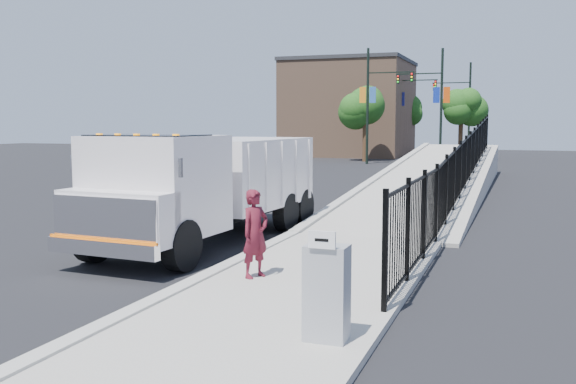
% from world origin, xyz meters
% --- Properties ---
extents(ground, '(120.00, 120.00, 0.00)m').
position_xyz_m(ground, '(0.00, 0.00, 0.00)').
color(ground, black).
rests_on(ground, ground).
extents(sidewalk, '(3.55, 12.00, 0.12)m').
position_xyz_m(sidewalk, '(1.93, -2.00, 0.06)').
color(sidewalk, '#9E998E').
rests_on(sidewalk, ground).
extents(curb, '(0.30, 12.00, 0.16)m').
position_xyz_m(curb, '(0.00, -2.00, 0.08)').
color(curb, '#ADAAA3').
rests_on(curb, ground).
extents(ramp, '(3.95, 24.06, 3.19)m').
position_xyz_m(ramp, '(2.12, 16.00, 0.00)').
color(ramp, '#9E998E').
rests_on(ramp, ground).
extents(iron_fence, '(0.10, 28.00, 1.80)m').
position_xyz_m(iron_fence, '(3.55, 12.00, 0.90)').
color(iron_fence, black).
rests_on(iron_fence, ground).
extents(truck, '(3.02, 8.04, 2.71)m').
position_xyz_m(truck, '(-1.75, 2.47, 1.52)').
color(truck, black).
rests_on(truck, ground).
extents(worker, '(0.60, 0.69, 1.61)m').
position_xyz_m(worker, '(0.91, -0.70, 0.93)').
color(worker, '#591421').
rests_on(worker, sidewalk).
extents(utility_cabinet, '(0.55, 0.40, 1.25)m').
position_xyz_m(utility_cabinet, '(3.10, -3.50, 0.75)').
color(utility_cabinet, gray).
rests_on(utility_cabinet, sidewalk).
extents(arrow_sign, '(0.35, 0.04, 0.22)m').
position_xyz_m(arrow_sign, '(3.10, -3.72, 1.48)').
color(arrow_sign, white).
rests_on(arrow_sign, utility_cabinet).
extents(debris, '(0.29, 0.29, 0.07)m').
position_xyz_m(debris, '(2.20, -1.42, 0.16)').
color(debris, silver).
rests_on(debris, sidewalk).
extents(light_pole_0, '(3.77, 0.22, 8.00)m').
position_xyz_m(light_pole_0, '(-4.51, 32.86, 4.36)').
color(light_pole_0, black).
rests_on(light_pole_0, ground).
extents(light_pole_1, '(3.78, 0.22, 8.00)m').
position_xyz_m(light_pole_1, '(-0.30, 34.68, 4.36)').
color(light_pole_1, black).
rests_on(light_pole_1, ground).
extents(light_pole_2, '(3.77, 0.22, 8.00)m').
position_xyz_m(light_pole_2, '(-4.06, 41.77, 4.36)').
color(light_pole_2, black).
rests_on(light_pole_2, ground).
extents(light_pole_3, '(3.77, 0.22, 8.00)m').
position_xyz_m(light_pole_3, '(0.71, 46.30, 4.36)').
color(light_pole_3, black).
rests_on(light_pole_3, ground).
extents(tree_0, '(2.91, 2.91, 5.46)m').
position_xyz_m(tree_0, '(-5.56, 35.44, 3.96)').
color(tree_0, '#382314').
rests_on(tree_0, ground).
extents(tree_1, '(2.31, 2.31, 5.15)m').
position_xyz_m(tree_1, '(0.83, 40.75, 3.92)').
color(tree_1, '#382314').
rests_on(tree_1, ground).
extents(tree_2, '(2.56, 2.56, 5.28)m').
position_xyz_m(tree_2, '(-4.64, 48.65, 3.94)').
color(tree_2, '#382314').
rests_on(tree_2, ground).
extents(building, '(10.00, 10.00, 8.00)m').
position_xyz_m(building, '(-9.00, 44.00, 4.00)').
color(building, '#8C664C').
rests_on(building, ground).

